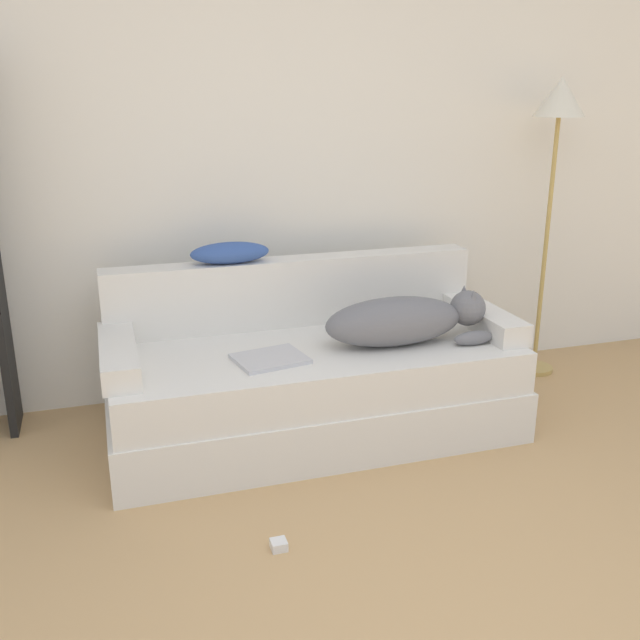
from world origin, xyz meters
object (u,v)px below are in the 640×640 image
Objects in this scene: couch at (314,390)px; floor_lamp at (558,126)px; dog at (404,320)px; throw_pillow at (230,253)px; power_adapter at (279,545)px; laptop at (270,359)px.

floor_lamp is (1.44, 0.36, 1.15)m from couch.
throw_pillow reaches higher than dog.
dog is 13.88× the size of power_adapter.
throw_pillow reaches higher than power_adapter.
couch is 33.21× the size of power_adapter.
floor_lamp reaches higher than laptop.
throw_pillow is (-0.31, 0.33, 0.60)m from couch.
laptop is (-0.64, -0.03, -0.10)m from dog.
couch is 0.94m from power_adapter.
power_adapter is at bearing -93.67° from throw_pillow.
floor_lamp is at bearing 0.98° from throw_pillow.
throw_pillow is (-0.07, 0.47, 0.37)m from laptop.
throw_pillow is at bearing 148.47° from dog.
laptop reaches higher than couch.
dog is 2.09× the size of throw_pillow.
throw_pillow is 1.83m from floor_lamp.
laptop is 0.60m from throw_pillow.
floor_lamp reaches higher than dog.
dog is (0.40, -0.10, 0.33)m from couch.
dog is at bearing -14.02° from couch.
dog is at bearing -155.89° from floor_lamp.
power_adapter is (-0.38, -0.83, -0.20)m from couch.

